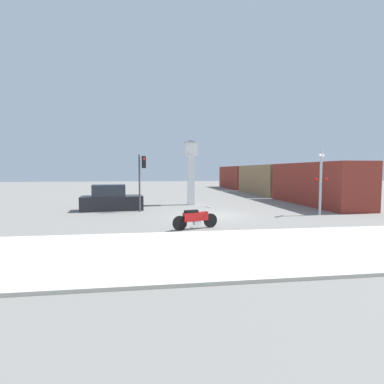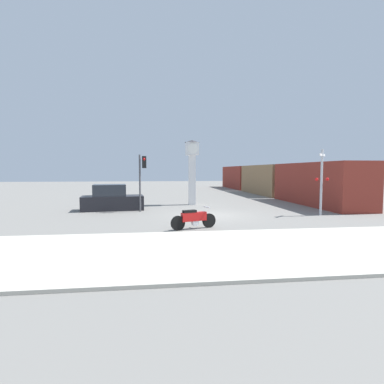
# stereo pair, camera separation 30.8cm
# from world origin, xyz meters

# --- Properties ---
(ground_plane) EXTENTS (120.00, 120.00, 0.00)m
(ground_plane) POSITION_xyz_m (0.00, 0.00, 0.00)
(ground_plane) COLOR slate
(sidewalk_strip) EXTENTS (36.00, 6.00, 0.10)m
(sidewalk_strip) POSITION_xyz_m (0.00, -8.24, 0.05)
(sidewalk_strip) COLOR #BCB7A8
(sidewalk_strip) RESTS_ON ground_plane
(motorcycle) EXTENTS (2.24, 0.93, 1.03)m
(motorcycle) POSITION_xyz_m (-1.56, -4.24, 0.50)
(motorcycle) COLOR black
(motorcycle) RESTS_ON ground_plane
(clock_tower) EXTENTS (1.20, 1.20, 5.21)m
(clock_tower) POSITION_xyz_m (-0.37, 5.86, 3.43)
(clock_tower) COLOR white
(clock_tower) RESTS_ON ground_plane
(freight_train) EXTENTS (2.80, 33.43, 3.40)m
(freight_train) POSITION_xyz_m (9.74, 15.95, 1.70)
(freight_train) COLOR maroon
(freight_train) RESTS_ON ground_plane
(traffic_light) EXTENTS (0.50, 0.35, 3.83)m
(traffic_light) POSITION_xyz_m (-4.20, 2.17, 2.65)
(traffic_light) COLOR #47474C
(traffic_light) RESTS_ON ground_plane
(railroad_crossing_signal) EXTENTS (0.90, 0.82, 4.07)m
(railroad_crossing_signal) POSITION_xyz_m (6.81, -0.89, 2.21)
(railroad_crossing_signal) COLOR #B7B7BC
(railroad_crossing_signal) RESTS_ON ground_plane
(parked_car) EXTENTS (4.38, 2.27, 1.80)m
(parked_car) POSITION_xyz_m (-6.36, 3.29, 0.75)
(parked_car) COLOR black
(parked_car) RESTS_ON ground_plane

